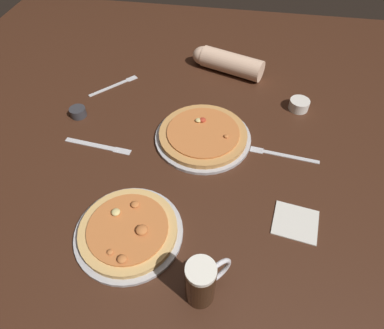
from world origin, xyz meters
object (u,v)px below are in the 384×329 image
object	(u,v)px
ramekin_sauce	(78,112)
diner_arm	(225,62)
pizza_plate_near	(129,231)
ramekin_butter	(299,105)
napkin_folded	(296,222)
beer_mug_dark	(202,281)
pizza_plate_far	(203,135)
fork_left	(282,155)
knife_right	(98,146)
fork_spare	(115,85)

from	to	relation	value
ramekin_sauce	diner_arm	bearing A→B (deg)	37.29
pizza_plate_near	ramekin_butter	world-z (taller)	pizza_plate_near
napkin_folded	diner_arm	size ratio (longest dim) A/B	0.39
ramekin_butter	diner_arm	distance (m)	0.37
diner_arm	ramekin_butter	bearing A→B (deg)	-34.77
beer_mug_dark	napkin_folded	bearing A→B (deg)	45.59
ramekin_butter	pizza_plate_far	bearing A→B (deg)	-146.58
pizza_plate_near	beer_mug_dark	world-z (taller)	beer_mug_dark
fork_left	diner_arm	world-z (taller)	diner_arm
knife_right	fork_spare	world-z (taller)	same
ramekin_butter	fork_left	distance (m)	0.27
fork_left	beer_mug_dark	bearing A→B (deg)	-112.08
beer_mug_dark	diner_arm	size ratio (longest dim) A/B	0.47
napkin_folded	fork_spare	size ratio (longest dim) A/B	0.70
pizza_plate_far	napkin_folded	bearing A→B (deg)	-43.70
pizza_plate_far	napkin_folded	xyz separation A→B (m)	(0.31, -0.30, -0.01)
fork_left	diner_arm	distance (m)	0.53
pizza_plate_far	fork_spare	bearing A→B (deg)	148.39
napkin_folded	diner_arm	world-z (taller)	diner_arm
beer_mug_dark	fork_spare	xyz separation A→B (m)	(-0.48, 0.79, -0.07)
pizza_plate_near	pizza_plate_far	bearing A→B (deg)	70.05
napkin_folded	knife_right	size ratio (longest dim) A/B	0.51
pizza_plate_far	diner_arm	xyz separation A→B (m)	(0.03, 0.44, 0.03)
pizza_plate_far	fork_left	world-z (taller)	pizza_plate_far
fork_left	fork_spare	size ratio (longest dim) A/B	1.31
beer_mug_dark	fork_spare	distance (m)	0.92
diner_arm	fork_spare	bearing A→B (deg)	-157.09
ramekin_sauce	diner_arm	xyz separation A→B (m)	(0.51, 0.39, 0.03)
napkin_folded	ramekin_sauce	bearing A→B (deg)	156.62
pizza_plate_far	beer_mug_dark	world-z (taller)	beer_mug_dark
ramekin_butter	diner_arm	world-z (taller)	diner_arm
pizza_plate_far	fork_spare	world-z (taller)	pizza_plate_far
fork_left	diner_arm	bearing A→B (deg)	117.29
napkin_folded	ramekin_butter	bearing A→B (deg)	86.68
pizza_plate_near	knife_right	world-z (taller)	pizza_plate_near
pizza_plate_near	fork_spare	bearing A→B (deg)	111.53
fork_left	knife_right	bearing A→B (deg)	-174.44
beer_mug_dark	knife_right	world-z (taller)	beer_mug_dark
pizza_plate_near	pizza_plate_far	size ratio (longest dim) A/B	0.89
fork_spare	fork_left	bearing A→B (deg)	-22.76
fork_spare	diner_arm	world-z (taller)	diner_arm
pizza_plate_near	pizza_plate_far	distance (m)	0.43
napkin_folded	knife_right	xyz separation A→B (m)	(-0.66, 0.20, -0.00)
ramekin_sauce	diner_arm	size ratio (longest dim) A/B	0.19
pizza_plate_far	fork_spare	xyz separation A→B (m)	(-0.41, 0.25, -0.01)
napkin_folded	beer_mug_dark	bearing A→B (deg)	-134.41
ramekin_sauce	fork_left	bearing A→B (deg)	-6.20
ramekin_sauce	fork_left	distance (m)	0.76
napkin_folded	diner_arm	xyz separation A→B (m)	(-0.28, 0.73, 0.04)
ramekin_butter	fork_left	world-z (taller)	ramekin_butter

